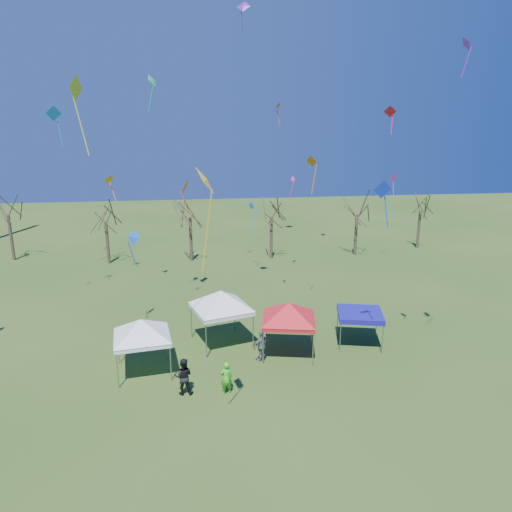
# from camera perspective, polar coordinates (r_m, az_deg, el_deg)

# --- Properties ---
(ground) EXTENTS (140.00, 140.00, 0.00)m
(ground) POSITION_cam_1_polar(r_m,az_deg,el_deg) (25.73, -1.78, -15.01)
(ground) COLOR #304C18
(ground) RESTS_ON ground
(tree_0) EXTENTS (3.83, 3.83, 8.44)m
(tree_0) POSITION_cam_1_polar(r_m,az_deg,el_deg) (53.15, -28.83, 6.32)
(tree_0) COLOR #3D2D21
(tree_0) RESTS_ON ground
(tree_1) EXTENTS (3.42, 3.42, 7.54)m
(tree_1) POSITION_cam_1_polar(r_m,az_deg,el_deg) (48.00, -18.43, 5.82)
(tree_1) COLOR #3D2D21
(tree_1) RESTS_ON ground
(tree_2) EXTENTS (3.71, 3.71, 8.18)m
(tree_2) POSITION_cam_1_polar(r_m,az_deg,el_deg) (46.96, -8.33, 6.86)
(tree_2) COLOR #3D2D21
(tree_2) RESTS_ON ground
(tree_3) EXTENTS (3.59, 3.59, 7.91)m
(tree_3) POSITION_cam_1_polar(r_m,az_deg,el_deg) (47.44, 1.95, 6.84)
(tree_3) COLOR #3D2D21
(tree_3) RESTS_ON ground
(tree_4) EXTENTS (3.58, 3.58, 7.89)m
(tree_4) POSITION_cam_1_polar(r_m,az_deg,el_deg) (49.94, 12.62, 6.88)
(tree_4) COLOR #3D2D21
(tree_4) RESTS_ON ground
(tree_5) EXTENTS (3.39, 3.39, 7.46)m
(tree_5) POSITION_cam_1_polar(r_m,az_deg,el_deg) (55.34, 20.00, 6.77)
(tree_5) COLOR #3D2D21
(tree_5) RESTS_ON ground
(tent_white_west) EXTENTS (4.10, 4.10, 3.64)m
(tent_white_west) POSITION_cam_1_polar(r_m,az_deg,el_deg) (25.79, -14.17, -8.12)
(tent_white_west) COLOR gray
(tent_white_west) RESTS_ON ground
(tent_white_mid) EXTENTS (4.42, 4.42, 4.05)m
(tent_white_mid) POSITION_cam_1_polar(r_m,az_deg,el_deg) (28.37, -4.42, -4.80)
(tent_white_mid) COLOR gray
(tent_white_mid) RESTS_ON ground
(tent_red) EXTENTS (4.19, 4.19, 3.80)m
(tent_red) POSITION_cam_1_polar(r_m,az_deg,el_deg) (27.05, 4.13, -6.27)
(tent_red) COLOR gray
(tent_red) RESTS_ON ground
(tent_blue) EXTENTS (3.30, 3.30, 2.13)m
(tent_blue) POSITION_cam_1_polar(r_m,az_deg,el_deg) (29.44, 12.88, -7.14)
(tent_blue) COLOR gray
(tent_blue) RESTS_ON ground
(person_green) EXTENTS (0.71, 0.54, 1.74)m
(person_green) POSITION_cam_1_polar(r_m,az_deg,el_deg) (24.06, -3.74, -14.97)
(person_green) COLOR #46D522
(person_green) RESTS_ON ground
(person_grey) EXTENTS (1.18, 0.98, 1.89)m
(person_grey) POSITION_cam_1_polar(r_m,az_deg,el_deg) (27.02, 0.73, -11.17)
(person_grey) COLOR slate
(person_grey) RESTS_ON ground
(person_dark) EXTENTS (1.02, 0.84, 1.95)m
(person_dark) POSITION_cam_1_polar(r_m,az_deg,el_deg) (24.20, -9.06, -14.64)
(person_dark) COLOR black
(person_dark) RESTS_ON ground
(kite_13) EXTENTS (1.11, 1.16, 2.52)m
(kite_13) POSITION_cam_1_polar(r_m,az_deg,el_deg) (42.41, -17.90, 9.06)
(kite_13) COLOR orange
(kite_13) RESTS_ON ground
(kite_18) EXTENTS (0.63, 0.73, 1.63)m
(kite_18) POSITION_cam_1_polar(r_m,az_deg,el_deg) (31.68, 2.77, 18.18)
(kite_18) COLOR #D73D0B
(kite_18) RESTS_ON ground
(kite_27) EXTENTS (0.98, 0.64, 2.38)m
(kite_27) POSITION_cam_1_polar(r_m,az_deg,el_deg) (23.40, 15.52, 7.95)
(kite_27) COLOR #1432D8
(kite_27) RESTS_ON ground
(kite_12) EXTENTS (0.98, 0.64, 2.85)m
(kite_12) POSITION_cam_1_polar(r_m,az_deg,el_deg) (47.63, 16.75, 9.35)
(kite_12) COLOR #FB37C6
(kite_12) RESTS_ON ground
(kite_1) EXTENTS (0.91, 0.81, 2.07)m
(kite_1) POSITION_cam_1_polar(r_m,az_deg,el_deg) (26.32, -15.06, 2.17)
(kite_1) COLOR blue
(kite_1) RESTS_ON ground
(kite_22) EXTENTS (0.90, 0.97, 2.75)m
(kite_22) POSITION_cam_1_polar(r_m,az_deg,el_deg) (42.68, -0.52, 6.14)
(kite_22) COLOR blue
(kite_22) RESTS_ON ground
(kite_19) EXTENTS (0.69, 0.65, 1.88)m
(kite_19) POSITION_cam_1_polar(r_m,az_deg,el_deg) (41.44, 4.68, 9.42)
(kite_19) COLOR #FC38AA
(kite_19) RESTS_ON ground
(kite_5) EXTENTS (0.87, 1.26, 3.81)m
(kite_5) POSITION_cam_1_polar(r_m,az_deg,el_deg) (16.06, -6.27, 9.21)
(kite_5) COLOR gold
(kite_5) RESTS_ON ground
(kite_8) EXTENTS (0.70, 1.38, 4.00)m
(kite_8) POSITION_cam_1_polar(r_m,az_deg,el_deg) (25.95, -21.69, 18.84)
(kite_8) COLOR yellow
(kite_8) RESTS_ON ground
(kite_17) EXTENTS (0.90, 0.96, 2.71)m
(kite_17) POSITION_cam_1_polar(r_m,az_deg,el_deg) (32.68, 7.01, 11.59)
(kite_17) COLOR orange
(kite_17) RESTS_ON ground
(kite_2) EXTENTS (1.52, 1.23, 3.65)m
(kite_2) POSITION_cam_1_polar(r_m,az_deg,el_deg) (47.86, -23.98, 15.96)
(kite_2) COLOR #137BCD
(kite_2) RESTS_ON ground
(kite_15) EXTENTS (1.12, 0.96, 1.91)m
(kite_15) POSITION_cam_1_polar(r_m,az_deg,el_deg) (33.46, -1.58, 28.73)
(kite_15) COLOR #6B18A9
(kite_15) RESTS_ON ground
(kite_11) EXTENTS (1.04, 1.61, 3.29)m
(kite_11) POSITION_cam_1_polar(r_m,az_deg,el_deg) (35.59, -8.94, 8.53)
(kite_11) COLOR #FF480D
(kite_11) RESTS_ON ground
(kite_25) EXTENTS (0.77, 0.64, 1.48)m
(kite_25) POSITION_cam_1_polar(r_m,az_deg,el_deg) (25.87, 16.43, 16.87)
(kite_25) COLOR red
(kite_25) RESTS_ON ground
(kite_9) EXTENTS (0.58, 0.79, 1.81)m
(kite_9) POSITION_cam_1_polar(r_m,az_deg,el_deg) (24.80, 24.85, 22.87)
(kite_9) COLOR purple
(kite_9) RESTS_ON ground
(kite_24) EXTENTS (0.93, 1.06, 2.34)m
(kite_24) POSITION_cam_1_polar(r_m,az_deg,el_deg) (32.33, -12.84, 20.56)
(kite_24) COLOR green
(kite_24) RESTS_ON ground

